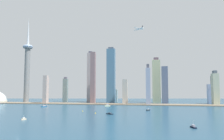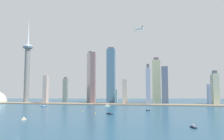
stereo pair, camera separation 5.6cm
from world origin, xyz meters
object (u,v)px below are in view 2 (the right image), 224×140
(skyscraper_9, at_px, (115,96))
(observation_tower, at_px, (27,65))
(skyscraper_6, at_px, (93,78))
(boat_2, at_px, (148,110))
(channel_buoy_0, at_px, (95,113))
(skyscraper_2, at_px, (46,90))
(channel_buoy_1, at_px, (83,111))
(boat_7, at_px, (193,127))
(skyscraper_7, at_px, (148,86))
(boat_5, at_px, (107,106))
(skyscraper_4, at_px, (211,94))
(boat_4, at_px, (44,106))
(skyscraper_8, at_px, (125,92))
(skyscraper_1, at_px, (165,85))
(boat_1, at_px, (110,114))
(skyscraper_3, at_px, (156,81))
(boat_0, at_px, (24,119))
(skyscraper_5, at_px, (215,89))
(airplane, at_px, (139,29))
(skyscraper_11, at_px, (65,90))
(skyscraper_10, at_px, (90,77))

(skyscraper_9, bearing_deg, observation_tower, -165.97)
(skyscraper_6, relative_size, boat_2, 18.46)
(channel_buoy_0, bearing_deg, skyscraper_2, 133.79)
(channel_buoy_1, bearing_deg, boat_7, -39.33)
(skyscraper_7, distance_m, boat_5, 137.85)
(skyscraper_4, distance_m, boat_7, 460.25)
(skyscraper_6, bearing_deg, channel_buoy_0, -74.51)
(skyscraper_9, distance_m, boat_4, 264.95)
(skyscraper_8, distance_m, boat_2, 201.33)
(skyscraper_1, distance_m, boat_2, 227.81)
(boat_1, bearing_deg, skyscraper_3, -70.84)
(skyscraper_2, relative_size, boat_0, 11.15)
(skyscraper_5, xyz_separation_m, boat_0, (-389.21, -359.91, -46.09))
(skyscraper_2, bearing_deg, skyscraper_1, 8.80)
(skyscraper_4, relative_size, boat_4, 5.11)
(skyscraper_2, height_order, airplane, airplane)
(airplane, bearing_deg, observation_tower, 28.11)
(skyscraper_4, distance_m, skyscraper_7, 214.11)
(boat_0, relative_size, airplane, 0.27)
(skyscraper_11, height_order, channel_buoy_0, skyscraper_11)
(boat_1, relative_size, boat_2, 1.66)
(skyscraper_7, distance_m, boat_2, 167.71)
(skyscraper_4, distance_m, skyscraper_9, 310.77)
(boat_5, bearing_deg, skyscraper_10, -84.30)
(skyscraper_4, bearing_deg, skyscraper_2, -170.81)
(observation_tower, xyz_separation_m, skyscraper_9, (293.13, 73.27, -106.35))
(skyscraper_4, relative_size, skyscraper_5, 0.87)
(skyscraper_9, height_order, boat_4, skyscraper_9)
(skyscraper_9, bearing_deg, boat_0, -100.59)
(skyscraper_6, relative_size, airplane, 5.67)
(skyscraper_2, distance_m, boat_1, 343.55)
(skyscraper_6, distance_m, boat_0, 360.93)
(boat_0, bearing_deg, boat_7, 125.87)
(skyscraper_8, xyz_separation_m, boat_7, (124.49, -382.41, -36.65))
(skyscraper_7, bearing_deg, skyscraper_2, -179.60)
(skyscraper_4, relative_size, boat_7, 6.88)
(boat_4, bearing_deg, skyscraper_9, -10.02)
(skyscraper_1, relative_size, skyscraper_3, 0.77)
(skyscraper_9, bearing_deg, skyscraper_2, -152.60)
(skyscraper_8, xyz_separation_m, channel_buoy_0, (-32.60, -255.70, -36.87))
(skyscraper_6, relative_size, boat_5, 10.73)
(boat_7, bearing_deg, skyscraper_5, -35.53)
(skyscraper_11, bearing_deg, boat_2, -39.63)
(boat_5, bearing_deg, airplane, 165.76)
(boat_7, height_order, channel_buoy_1, boat_7)
(skyscraper_1, relative_size, channel_buoy_0, 48.74)
(skyscraper_3, relative_size, boat_7, 12.03)
(skyscraper_1, bearing_deg, skyscraper_7, -133.34)
(observation_tower, bearing_deg, skyscraper_1, 2.97)
(skyscraper_3, height_order, boat_4, skyscraper_3)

